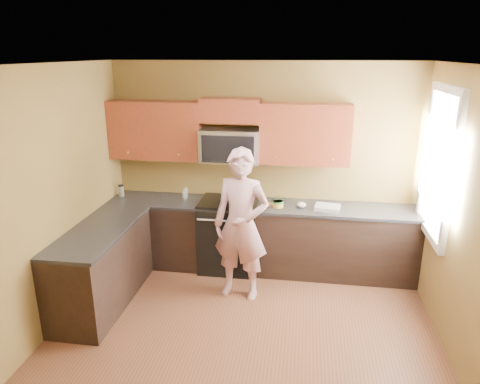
% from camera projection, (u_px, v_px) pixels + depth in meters
% --- Properties ---
extents(floor, '(4.00, 4.00, 0.00)m').
position_uv_depth(floor, '(240.00, 347.00, 4.35)').
color(floor, brown).
rests_on(floor, ground).
extents(ceiling, '(4.00, 4.00, 0.00)m').
position_uv_depth(ceiling, '(240.00, 65.00, 3.52)').
color(ceiling, white).
rests_on(ceiling, ground).
extents(wall_back, '(4.00, 0.00, 4.00)m').
position_uv_depth(wall_back, '(263.00, 166.00, 5.81)').
color(wall_back, brown).
rests_on(wall_back, ground).
extents(wall_front, '(4.00, 0.00, 4.00)m').
position_uv_depth(wall_front, '(177.00, 377.00, 2.05)').
color(wall_front, brown).
rests_on(wall_front, ground).
extents(wall_left, '(0.00, 4.00, 4.00)m').
position_uv_depth(wall_left, '(36.00, 210.00, 4.21)').
color(wall_left, brown).
rests_on(wall_left, ground).
extents(wall_right, '(0.00, 4.00, 4.00)m').
position_uv_depth(wall_right, '(477.00, 234.00, 3.65)').
color(wall_right, brown).
rests_on(wall_right, ground).
extents(cabinet_back_run, '(4.00, 0.60, 0.88)m').
position_uv_depth(cabinet_back_run, '(259.00, 238.00, 5.81)').
color(cabinet_back_run, black).
rests_on(cabinet_back_run, floor).
extents(cabinet_left_run, '(0.60, 1.60, 0.88)m').
position_uv_depth(cabinet_left_run, '(102.00, 267.00, 5.02)').
color(cabinet_left_run, black).
rests_on(cabinet_left_run, floor).
extents(countertop_back, '(4.00, 0.62, 0.04)m').
position_uv_depth(countertop_back, '(260.00, 206.00, 5.66)').
color(countertop_back, black).
rests_on(countertop_back, cabinet_back_run).
extents(countertop_left, '(0.62, 1.60, 0.04)m').
position_uv_depth(countertop_left, '(99.00, 230.00, 4.87)').
color(countertop_left, black).
rests_on(countertop_left, cabinet_left_run).
extents(stove, '(0.76, 0.65, 0.95)m').
position_uv_depth(stove, '(229.00, 234.00, 5.83)').
color(stove, black).
rests_on(stove, floor).
extents(microwave, '(0.76, 0.40, 0.42)m').
position_uv_depth(microwave, '(230.00, 161.00, 5.65)').
color(microwave, silver).
rests_on(microwave, wall_back).
extents(upper_cab_left, '(1.22, 0.33, 0.75)m').
position_uv_depth(upper_cab_left, '(158.00, 158.00, 5.82)').
color(upper_cab_left, maroon).
rests_on(upper_cab_left, wall_back).
extents(upper_cab_right, '(1.12, 0.33, 0.75)m').
position_uv_depth(upper_cab_right, '(304.00, 163.00, 5.55)').
color(upper_cab_right, maroon).
rests_on(upper_cab_right, wall_back).
extents(upper_cab_over_mw, '(0.76, 0.33, 0.30)m').
position_uv_depth(upper_cab_over_mw, '(231.00, 110.00, 5.48)').
color(upper_cab_over_mw, maroon).
rests_on(upper_cab_over_mw, wall_back).
extents(window, '(0.06, 1.06, 1.66)m').
position_uv_depth(window, '(439.00, 164.00, 4.69)').
color(window, white).
rests_on(window, wall_right).
extents(woman, '(0.72, 0.53, 1.79)m').
position_uv_depth(woman, '(241.00, 225.00, 5.03)').
color(woman, '#CE6781').
rests_on(woman, floor).
extents(frying_pan, '(0.32, 0.46, 0.05)m').
position_uv_depth(frying_pan, '(229.00, 204.00, 5.56)').
color(frying_pan, black).
rests_on(frying_pan, stove).
extents(butter_tub, '(0.15, 0.15, 0.10)m').
position_uv_depth(butter_tub, '(278.00, 207.00, 5.55)').
color(butter_tub, gold).
rests_on(butter_tub, countertop_back).
extents(toast_slice, '(0.13, 0.13, 0.01)m').
position_uv_depth(toast_slice, '(270.00, 204.00, 5.62)').
color(toast_slice, '#B27F47').
rests_on(toast_slice, countertop_back).
extents(napkin_a, '(0.14, 0.15, 0.06)m').
position_uv_depth(napkin_a, '(244.00, 204.00, 5.57)').
color(napkin_a, silver).
rests_on(napkin_a, countertop_back).
extents(napkin_b, '(0.14, 0.15, 0.07)m').
position_uv_depth(napkin_b, '(301.00, 205.00, 5.53)').
color(napkin_b, silver).
rests_on(napkin_b, countertop_back).
extents(dish_towel, '(0.33, 0.28, 0.05)m').
position_uv_depth(dish_towel, '(327.00, 208.00, 5.46)').
color(dish_towel, silver).
rests_on(dish_towel, countertop_back).
extents(travel_mug, '(0.09, 0.09, 0.16)m').
position_uv_depth(travel_mug, '(122.00, 196.00, 5.96)').
color(travel_mug, silver).
rests_on(travel_mug, countertop_back).
extents(glass_a, '(0.07, 0.07, 0.12)m').
position_uv_depth(glass_a, '(186.00, 192.00, 5.93)').
color(glass_a, silver).
rests_on(glass_a, countertop_back).
extents(glass_b, '(0.08, 0.08, 0.12)m').
position_uv_depth(glass_b, '(185.00, 195.00, 5.84)').
color(glass_b, silver).
rests_on(glass_b, countertop_back).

